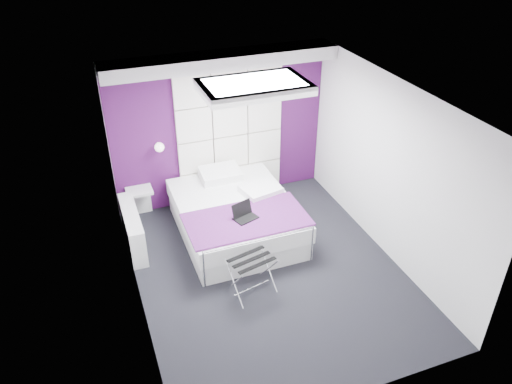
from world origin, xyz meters
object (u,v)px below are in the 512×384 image
at_px(wall_lamp, 159,146).
at_px(bed, 235,215).
at_px(nightstand, 139,191).
at_px(laptop, 245,214).
at_px(radiator, 133,229).
at_px(luggage_rack, 252,275).

distance_m(wall_lamp, bed, 1.61).
height_order(nightstand, laptop, laptop).
bearing_deg(wall_lamp, laptop, -58.62).
bearing_deg(wall_lamp, bed, -47.21).
distance_m(wall_lamp, radiator, 1.35).
height_order(wall_lamp, bed, wall_lamp).
bearing_deg(laptop, nightstand, 113.18).
relative_size(bed, laptop, 6.49).
bearing_deg(laptop, radiator, 136.20).
xyz_separation_m(nightstand, laptop, (1.30, -1.43, 0.15)).
distance_m(wall_lamp, nightstand, 0.82).
bearing_deg(luggage_rack, wall_lamp, 92.83).
bearing_deg(radiator, laptop, -24.78).
xyz_separation_m(radiator, bed, (1.55, -0.22, 0.02)).
bearing_deg(nightstand, wall_lamp, 5.71).
bearing_deg(wall_lamp, radiator, -130.10).
bearing_deg(luggage_rack, laptop, 62.90).
height_order(radiator, laptop, laptop).
relative_size(bed, luggage_rack, 3.77).
bearing_deg(laptop, wall_lamp, 102.35).
bearing_deg(nightstand, bed, -35.73).
height_order(bed, laptop, laptop).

